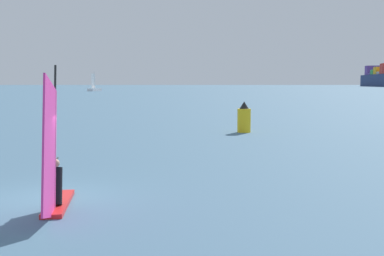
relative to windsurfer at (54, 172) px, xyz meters
name	(u,v)px	position (x,y,z in m)	size (l,w,h in m)	color
ground_plane	(43,201)	(-0.73, 1.15, -1.05)	(4000.00, 4000.00, 0.00)	#476B84
windsurfer	(54,172)	(0.00, 0.00, 0.00)	(1.05, 3.88, 3.95)	red
distant_headland	(222,78)	(24.78, 1273.82, 15.47)	(1248.80, 387.95, 33.03)	#60665B
channel_buoy	(244,119)	(6.17, 20.37, -0.10)	(0.91, 0.91, 2.12)	yellow
small_sailboat	(94,89)	(-47.27, 187.91, -0.23)	(5.17, 7.16, 8.35)	white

